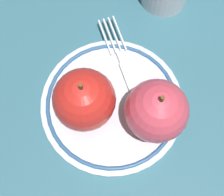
{
  "coord_description": "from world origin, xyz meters",
  "views": [
    {
      "loc": [
        0.12,
        0.02,
        0.44
      ],
      "look_at": [
        -0.02,
        -0.02,
        0.03
      ],
      "focal_mm": 50.0,
      "sensor_mm": 36.0,
      "label": 1
    }
  ],
  "objects_px": {
    "apple_red_whole": "(157,111)",
    "apple_second_whole": "(83,103)",
    "fork": "(126,71)",
    "plate": "(112,104)"
  },
  "relations": [
    {
      "from": "apple_red_whole",
      "to": "apple_second_whole",
      "type": "height_order",
      "value": "same"
    },
    {
      "from": "apple_second_whole",
      "to": "fork",
      "type": "bearing_deg",
      "value": 152.13
    },
    {
      "from": "apple_second_whole",
      "to": "fork",
      "type": "relative_size",
      "value": 0.58
    },
    {
      "from": "plate",
      "to": "apple_second_whole",
      "type": "height_order",
      "value": "apple_second_whole"
    },
    {
      "from": "plate",
      "to": "fork",
      "type": "bearing_deg",
      "value": 171.8
    },
    {
      "from": "plate",
      "to": "apple_red_whole",
      "type": "distance_m",
      "value": 0.08
    },
    {
      "from": "fork",
      "to": "plate",
      "type": "bearing_deg",
      "value": 138.55
    },
    {
      "from": "apple_red_whole",
      "to": "apple_second_whole",
      "type": "distance_m",
      "value": 0.1
    },
    {
      "from": "plate",
      "to": "apple_second_whole",
      "type": "relative_size",
      "value": 2.2
    },
    {
      "from": "apple_red_whole",
      "to": "apple_second_whole",
      "type": "relative_size",
      "value": 1.0
    }
  ]
}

